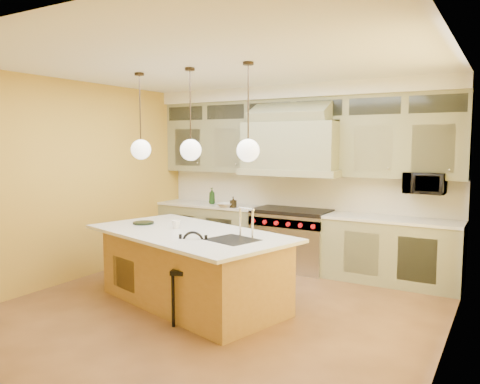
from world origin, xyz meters
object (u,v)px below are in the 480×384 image
Objects in this scene: counter_stool at (191,272)px; microwave at (425,183)px; kitchen_island at (192,267)px; range at (292,238)px.

counter_stool is 3.51m from microwave.
kitchen_island is 5.37× the size of microwave.
range is 1.19× the size of counter_stool.
counter_stool is 1.87× the size of microwave.
counter_stool is (-0.05, -2.64, 0.08)m from range.
range is 0.41× the size of kitchen_island.
counter_stool reaches higher than range.
kitchen_island is (-0.40, -2.14, -0.02)m from range.
kitchen_island is at bearing -100.46° from range.
range is 2.64m from counter_stool.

